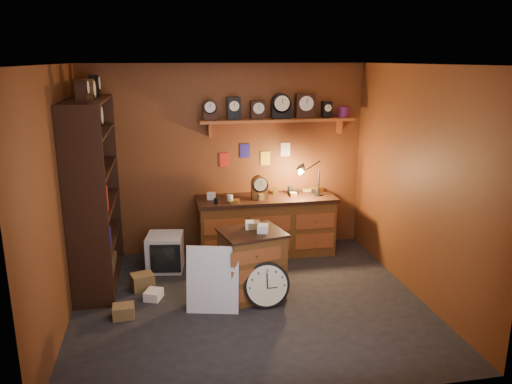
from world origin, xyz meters
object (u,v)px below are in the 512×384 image
object	(u,v)px
big_round_clock	(267,285)
low_cabinet	(252,261)
shelving_unit	(91,186)
workbench	(266,222)

from	to	relation	value
big_round_clock	low_cabinet	bearing A→B (deg)	109.99
low_cabinet	big_round_clock	bearing A→B (deg)	-82.77
shelving_unit	big_round_clock	bearing A→B (deg)	-29.05
workbench	low_cabinet	distance (m)	1.36
workbench	low_cabinet	world-z (taller)	workbench
shelving_unit	workbench	bearing A→B (deg)	12.12
shelving_unit	workbench	size ratio (longest dim) A/B	1.30
low_cabinet	big_round_clock	size ratio (longest dim) A/B	1.68
big_round_clock	workbench	bearing A→B (deg)	78.16
shelving_unit	workbench	distance (m)	2.48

